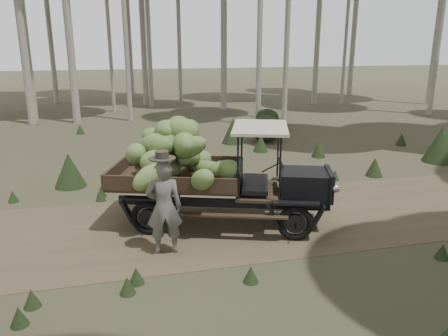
{
  "coord_description": "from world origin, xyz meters",
  "views": [
    {
      "loc": [
        -2.15,
        -8.85,
        3.93
      ],
      "look_at": [
        0.04,
        0.03,
        1.28
      ],
      "focal_mm": 35.0,
      "sensor_mm": 36.0,
      "label": 1
    }
  ],
  "objects": [
    {
      "name": "ground",
      "position": [
        0.0,
        0.0,
        0.0
      ],
      "size": [
        120.0,
        120.0,
        0.0
      ],
      "primitive_type": "plane",
      "color": "#473D2B",
      "rests_on": "ground"
    },
    {
      "name": "dirt_track",
      "position": [
        0.0,
        0.0,
        0.0
      ],
      "size": [
        70.0,
        4.0,
        0.01
      ],
      "primitive_type": "cube",
      "color": "brown",
      "rests_on": "ground"
    },
    {
      "name": "banana_truck",
      "position": [
        -0.51,
        0.17,
        1.45
      ],
      "size": [
        5.06,
        3.1,
        2.49
      ],
      "rotation": [
        0.0,
        0.0,
        -0.33
      ],
      "color": "black",
      "rests_on": "ground"
    },
    {
      "name": "farmer",
      "position": [
        -1.4,
        -1.11,
        0.96
      ],
      "size": [
        0.71,
        0.53,
        2.02
      ],
      "rotation": [
        0.0,
        0.0,
        3.08
      ],
      "color": "#5B5853",
      "rests_on": "ground"
    },
    {
      "name": "undergrowth",
      "position": [
        -0.11,
        -1.78,
        0.55
      ],
      "size": [
        23.58,
        23.99,
        1.38
      ],
      "color": "#233319",
      "rests_on": "ground"
    }
  ]
}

